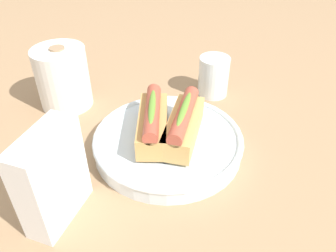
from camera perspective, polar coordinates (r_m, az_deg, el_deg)
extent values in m
plane|color=#9E7A56|center=(0.62, -0.02, -5.42)|extent=(2.40, 2.40, 0.00)
cylinder|color=silver|center=(0.63, 0.00, -2.90)|extent=(0.27, 0.27, 0.03)
torus|color=silver|center=(0.62, 0.00, -1.92)|extent=(0.27, 0.27, 0.01)
cube|color=tan|center=(0.60, 2.60, -0.20)|extent=(0.16, 0.07, 0.04)
cylinder|color=#B24C38|center=(0.58, 2.68, 1.97)|extent=(0.15, 0.05, 0.03)
ellipsoid|color=olive|center=(0.58, 2.71, 2.92)|extent=(0.11, 0.03, 0.01)
cube|color=tan|center=(0.61, -2.58, 0.20)|extent=(0.16, 0.10, 0.04)
cylinder|color=#B24C38|center=(0.59, -2.65, 2.36)|extent=(0.15, 0.08, 0.03)
ellipsoid|color=olive|center=(0.58, -2.69, 3.30)|extent=(0.11, 0.05, 0.01)
cylinder|color=white|center=(0.78, 7.66, 8.27)|extent=(0.07, 0.07, 0.09)
cylinder|color=silver|center=(0.79, 7.60, 7.62)|extent=(0.06, 0.06, 0.07)
cylinder|color=white|center=(0.76, -17.22, 7.72)|extent=(0.11, 0.11, 0.13)
cylinder|color=#997A5B|center=(0.73, -18.19, 12.28)|extent=(0.03, 0.03, 0.00)
cube|color=white|center=(0.50, -18.93, -8.26)|extent=(0.11, 0.05, 0.15)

